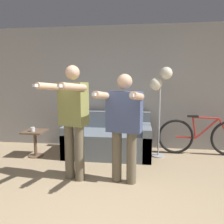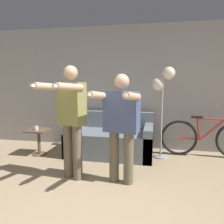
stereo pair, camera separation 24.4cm
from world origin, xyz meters
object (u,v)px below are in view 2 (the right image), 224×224
(cup, at_px, (36,128))
(person_left, at_px, (71,116))
(cat, at_px, (123,108))
(side_table, at_px, (39,137))
(couch, at_px, (111,140))
(person_right, at_px, (121,121))
(floor_lamp, at_px, (163,85))
(bicycle, at_px, (206,138))

(cup, bearing_deg, person_left, -38.27)
(cat, xyz_separation_m, side_table, (-1.58, -0.65, -0.53))
(couch, distance_m, person_right, 1.39)
(couch, distance_m, person_left, 1.41)
(person_right, xyz_separation_m, floor_lamp, (0.59, 1.19, 0.48))
(cat, height_order, bicycle, cat)
(side_table, bearing_deg, person_right, -26.52)
(cup, xyz_separation_m, bicycle, (3.23, 0.56, -0.18))
(couch, relative_size, person_left, 0.99)
(couch, bearing_deg, cat, 61.31)
(cup, bearing_deg, couch, 14.20)
(couch, bearing_deg, floor_lamp, 0.43)
(person_right, height_order, cat, person_right)
(person_left, bearing_deg, floor_lamp, 59.08)
(couch, height_order, person_left, person_left)
(couch, xyz_separation_m, person_left, (-0.34, -1.19, 0.67))
(person_right, bearing_deg, side_table, 164.64)
(floor_lamp, bearing_deg, couch, -179.57)
(cat, bearing_deg, floor_lamp, -23.61)
(person_left, relative_size, cat, 3.15)
(person_left, relative_size, cup, 19.86)
(person_right, bearing_deg, cat, 108.50)
(person_right, xyz_separation_m, side_table, (-1.78, 0.89, -0.55))
(person_right, relative_size, cat, 2.92)
(person_left, height_order, side_table, person_left)
(couch, distance_m, cat, 0.73)
(couch, xyz_separation_m, floor_lamp, (0.99, 0.01, 1.10))
(person_right, height_order, cup, person_right)
(bicycle, bearing_deg, person_right, -135.91)
(floor_lamp, distance_m, cup, 2.55)
(person_left, xyz_separation_m, side_table, (-1.04, 0.89, -0.60))
(cat, xyz_separation_m, floor_lamp, (0.79, -0.35, 0.50))
(couch, distance_m, side_table, 1.42)
(bicycle, bearing_deg, side_table, -171.02)
(couch, bearing_deg, side_table, -167.86)
(person_right, distance_m, bicycle, 2.08)
(person_left, distance_m, person_right, 0.74)
(side_table, bearing_deg, couch, 12.14)
(floor_lamp, bearing_deg, person_right, -116.46)
(side_table, relative_size, bicycle, 0.30)
(person_left, bearing_deg, cat, 87.94)
(person_left, distance_m, floor_lamp, 1.84)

